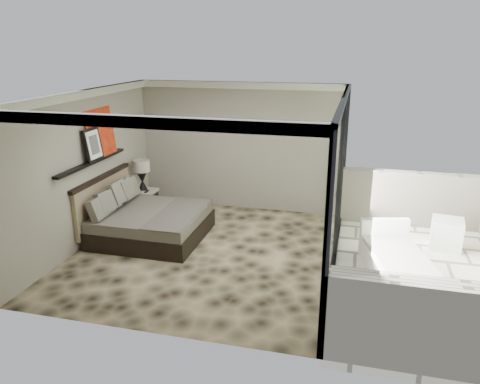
% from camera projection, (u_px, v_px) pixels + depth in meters
% --- Properties ---
extents(floor, '(5.00, 5.00, 0.00)m').
position_uv_depth(floor, '(206.00, 252.00, 8.38)').
color(floor, black).
rests_on(floor, ground).
extents(ceiling, '(4.50, 5.00, 0.02)m').
position_uv_depth(ceiling, '(202.00, 94.00, 7.53)').
color(ceiling, silver).
rests_on(ceiling, back_wall).
extents(back_wall, '(4.50, 0.02, 2.80)m').
position_uv_depth(back_wall, '(240.00, 147.00, 10.25)').
color(back_wall, gray).
rests_on(back_wall, floor).
extents(left_wall, '(0.02, 5.00, 2.80)m').
position_uv_depth(left_wall, '(86.00, 169.00, 8.48)').
color(left_wall, gray).
rests_on(left_wall, floor).
extents(glass_wall, '(0.08, 5.00, 2.80)m').
position_uv_depth(glass_wall, '(338.00, 187.00, 7.42)').
color(glass_wall, white).
rests_on(glass_wall, floor).
extents(terrace_slab, '(3.00, 5.00, 0.12)m').
position_uv_depth(terrace_slab, '(427.00, 280.00, 7.52)').
color(terrace_slab, beige).
rests_on(terrace_slab, ground).
extents(picture_ledge, '(0.12, 2.20, 0.05)m').
position_uv_depth(picture_ledge, '(92.00, 162.00, 8.52)').
color(picture_ledge, black).
rests_on(picture_ledge, left_wall).
extents(bed, '(2.01, 1.95, 1.11)m').
position_uv_depth(bed, '(147.00, 221.00, 8.95)').
color(bed, black).
rests_on(bed, floor).
extents(nightstand, '(0.65, 0.65, 0.51)m').
position_uv_depth(nightstand, '(144.00, 202.00, 10.25)').
color(nightstand, black).
rests_on(nightstand, floor).
extents(table_lamp, '(0.36, 0.36, 0.66)m').
position_uv_depth(table_lamp, '(142.00, 171.00, 10.09)').
color(table_lamp, black).
rests_on(table_lamp, nightstand).
extents(abstract_canvas, '(0.13, 0.90, 0.90)m').
position_uv_depth(abstract_canvas, '(100.00, 133.00, 8.75)').
color(abstract_canvas, '#A0330D').
rests_on(abstract_canvas, picture_ledge).
extents(framed_print, '(0.11, 0.50, 0.60)m').
position_uv_depth(framed_print, '(93.00, 145.00, 8.45)').
color(framed_print, black).
rests_on(framed_print, picture_ledge).
extents(ottoman, '(0.61, 0.61, 0.54)m').
position_uv_depth(ottoman, '(446.00, 234.00, 8.51)').
color(ottoman, silver).
rests_on(ottoman, terrace_slab).
extents(lounger, '(1.25, 1.85, 0.66)m').
position_uv_depth(lounger, '(397.00, 261.00, 7.56)').
color(lounger, white).
rests_on(lounger, terrace_slab).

